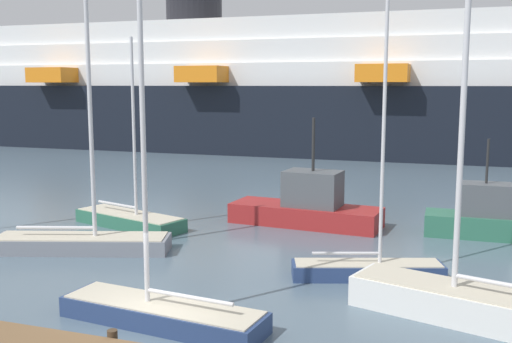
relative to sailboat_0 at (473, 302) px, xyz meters
The scene contains 9 objects.
ground_plane 8.69m from the sailboat_0, 156.06° to the right, with size 600.00×600.00×0.00m, color slate.
sailboat_0 is the anchor object (origin of this frame).
sailboat_2 16.01m from the sailboat_0, 155.40° to the left, with size 5.88×3.25×8.43m.
sailboat_3 8.41m from the sailboat_0, 159.95° to the right, with size 5.95×2.11×9.18m.
sailboat_4 14.41m from the sailboat_0, behind, with size 6.91×3.59×9.97m.
sailboat_5 4.31m from the sailboat_0, 138.95° to the left, with size 5.10×2.67×9.98m.
fishing_boat_0 10.01m from the sailboat_0, 85.63° to the left, with size 5.38×1.92×4.16m.
fishing_boat_1 11.91m from the sailboat_0, 126.08° to the left, with size 7.05×2.81×4.93m.
cruise_ship 42.32m from the sailboat_0, 99.44° to the left, with size 113.97×18.06×18.12m.
Camera 1 is at (7.40, -13.10, 6.41)m, focal length 42.13 mm.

